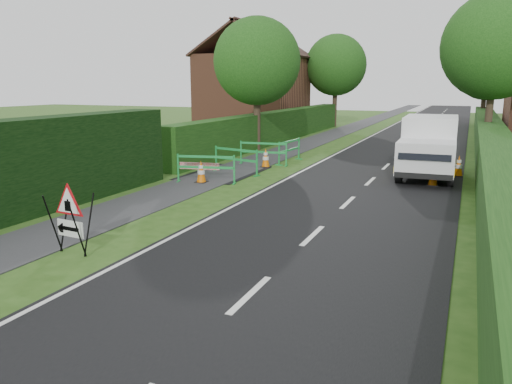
# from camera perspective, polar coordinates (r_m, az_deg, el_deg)

# --- Properties ---
(ground) EXTENTS (120.00, 120.00, 0.00)m
(ground) POSITION_cam_1_polar(r_m,az_deg,el_deg) (8.80, -18.85, -10.96)
(ground) COLOR #274B15
(ground) RESTS_ON ground
(road_surface) EXTENTS (6.00, 90.00, 0.02)m
(road_surface) POSITION_cam_1_polar(r_m,az_deg,el_deg) (41.17, 18.93, 6.90)
(road_surface) COLOR black
(road_surface) RESTS_ON ground
(footpath) EXTENTS (2.00, 90.00, 0.02)m
(footpath) POSITION_cam_1_polar(r_m,az_deg,el_deg) (41.94, 11.37, 7.40)
(footpath) COLOR #2D2D30
(footpath) RESTS_ON ground
(hedge_west_far) EXTENTS (1.00, 24.00, 1.80)m
(hedge_west_far) POSITION_cam_1_polar(r_m,az_deg,el_deg) (30.04, 2.41, 5.79)
(hedge_west_far) COLOR #14380F
(hedge_west_far) RESTS_ON ground
(hedge_east) EXTENTS (1.20, 50.00, 1.50)m
(hedge_east) POSITION_cam_1_polar(r_m,az_deg,el_deg) (22.20, 25.28, 2.33)
(hedge_east) COLOR #14380F
(hedge_east) RESTS_ON ground
(house_west) EXTENTS (7.50, 7.40, 7.88)m
(house_west) POSITION_cam_1_polar(r_m,az_deg,el_deg) (39.15, -0.30, 11.55)
(house_west) COLOR brown
(house_west) RESTS_ON ground
(tree_nw) EXTENTS (4.40, 4.40, 6.70)m
(tree_nw) POSITION_cam_1_polar(r_m,az_deg,el_deg) (26.02, 0.12, 14.69)
(tree_nw) COLOR #2D2116
(tree_nw) RESTS_ON ground
(tree_ne) EXTENTS (5.20, 5.20, 7.79)m
(tree_ne) POSITION_cam_1_polar(r_m,az_deg,el_deg) (27.99, 25.70, 14.77)
(tree_ne) COLOR #2D2116
(tree_ne) RESTS_ON ground
(tree_fw) EXTENTS (4.80, 4.80, 7.24)m
(tree_fw) POSITION_cam_1_polar(r_m,az_deg,el_deg) (41.22, 9.12, 14.12)
(tree_fw) COLOR #2D2116
(tree_fw) RESTS_ON ground
(tree_fe) EXTENTS (4.20, 4.20, 6.33)m
(tree_fe) POSITION_cam_1_polar(r_m,az_deg,el_deg) (43.94, 24.82, 12.25)
(tree_fe) COLOR #2D2116
(tree_fe) RESTS_ON ground
(triangle_sign) EXTENTS (0.91, 0.91, 1.24)m
(triangle_sign) POSITION_cam_1_polar(r_m,az_deg,el_deg) (10.55, -20.71, -2.32)
(triangle_sign) COLOR black
(triangle_sign) RESTS_ON ground
(works_van) EXTENTS (2.02, 4.85, 2.19)m
(works_van) POSITION_cam_1_polar(r_m,az_deg,el_deg) (19.46, 19.14, 5.05)
(works_van) COLOR silver
(works_van) RESTS_ON ground
(traffic_cone_0) EXTENTS (0.38, 0.38, 0.79)m
(traffic_cone_0) POSITION_cam_1_polar(r_m,az_deg,el_deg) (17.81, 19.61, 1.91)
(traffic_cone_0) COLOR black
(traffic_cone_0) RESTS_ON ground
(traffic_cone_1) EXTENTS (0.38, 0.38, 0.79)m
(traffic_cone_1) POSITION_cam_1_polar(r_m,az_deg,el_deg) (20.00, 22.15, 2.77)
(traffic_cone_1) COLOR black
(traffic_cone_1) RESTS_ON ground
(traffic_cone_2) EXTENTS (0.38, 0.38, 0.79)m
(traffic_cone_2) POSITION_cam_1_polar(r_m,az_deg,el_deg) (22.31, 20.26, 3.81)
(traffic_cone_2) COLOR black
(traffic_cone_2) RESTS_ON ground
(traffic_cone_3) EXTENTS (0.38, 0.38, 0.79)m
(traffic_cone_3) POSITION_cam_1_polar(r_m,az_deg,el_deg) (17.41, -6.29, 2.32)
(traffic_cone_3) COLOR black
(traffic_cone_3) RESTS_ON ground
(traffic_cone_4) EXTENTS (0.38, 0.38, 0.79)m
(traffic_cone_4) POSITION_cam_1_polar(r_m,az_deg,el_deg) (20.57, 1.11, 3.92)
(traffic_cone_4) COLOR black
(traffic_cone_4) RESTS_ON ground
(ped_barrier_0) EXTENTS (2.08, 0.83, 1.00)m
(ped_barrier_0) POSITION_cam_1_polar(r_m,az_deg,el_deg) (17.32, -5.75, 3.08)
(ped_barrier_0) COLOR #1A903B
(ped_barrier_0) RESTS_ON ground
(ped_barrier_1) EXTENTS (2.08, 0.82, 1.00)m
(ped_barrier_1) POSITION_cam_1_polar(r_m,az_deg,el_deg) (19.10, -2.32, 3.99)
(ped_barrier_1) COLOR #1A903B
(ped_barrier_1) RESTS_ON ground
(ped_barrier_2) EXTENTS (2.09, 0.56, 1.00)m
(ped_barrier_2) POSITION_cam_1_polar(r_m,az_deg,el_deg) (21.13, 0.85, 4.79)
(ped_barrier_2) COLOR #1A903B
(ped_barrier_2) RESTS_ON ground
(ped_barrier_3) EXTENTS (0.57, 2.09, 1.00)m
(ped_barrier_3) POSITION_cam_1_polar(r_m,az_deg,el_deg) (21.92, 3.84, 5.04)
(ped_barrier_3) COLOR #1A903B
(ped_barrier_3) RESTS_ON ground
(redwhite_plank) EXTENTS (1.48, 0.32, 0.25)m
(redwhite_plank) POSITION_cam_1_polar(r_m,az_deg,el_deg) (18.34, -6.45, 1.58)
(redwhite_plank) COLOR red
(redwhite_plank) RESTS_ON ground
(hatchback_car) EXTENTS (3.01, 4.12, 1.30)m
(hatchback_car) POSITION_cam_1_polar(r_m,az_deg,el_deg) (31.99, 18.44, 6.74)
(hatchback_car) COLOR white
(hatchback_car) RESTS_ON ground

